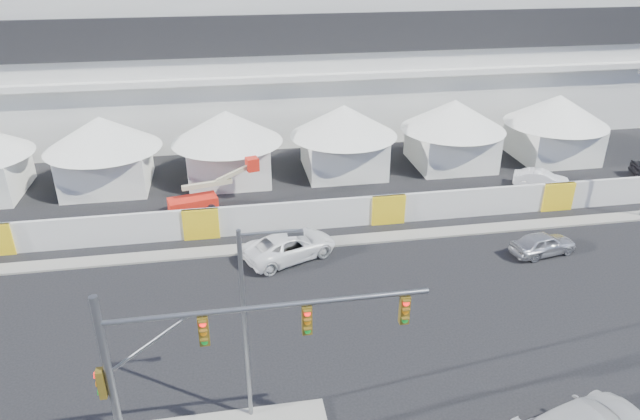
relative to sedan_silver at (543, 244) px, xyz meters
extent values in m
plane|color=black|center=(-13.98, -9.04, -0.68)|extent=(160.00, 160.00, 0.00)
cube|color=gray|center=(6.02, 3.46, -0.62)|extent=(80.00, 1.20, 0.12)
cube|color=silver|center=(-5.98, 32.96, 6.32)|extent=(80.00, 24.00, 14.00)
cube|color=black|center=(-5.98, 20.81, 9.12)|extent=(68.00, 0.30, 3.20)
cube|color=silver|center=(-5.98, 20.56, 5.62)|extent=(72.00, 0.80, 0.50)
cube|color=white|center=(-26.98, 14.96, 0.82)|extent=(6.00, 6.00, 3.00)
cone|color=white|center=(-26.98, 14.96, 3.52)|extent=(8.40, 8.40, 2.40)
cube|color=white|center=(-17.98, 14.96, 0.82)|extent=(6.00, 6.00, 3.00)
cone|color=white|center=(-17.98, 14.96, 3.52)|extent=(8.40, 8.40, 2.40)
cube|color=white|center=(-8.98, 14.96, 0.82)|extent=(6.00, 6.00, 3.00)
cone|color=white|center=(-8.98, 14.96, 3.52)|extent=(8.40, 8.40, 2.40)
cube|color=white|center=(0.02, 14.96, 0.82)|extent=(6.00, 6.00, 3.00)
cone|color=white|center=(0.02, 14.96, 3.52)|extent=(8.40, 8.40, 2.40)
cube|color=white|center=(9.02, 14.96, 0.82)|extent=(6.00, 6.00, 3.00)
cone|color=white|center=(9.02, 14.96, 3.52)|extent=(8.40, 8.40, 2.40)
cube|color=silver|center=(-7.98, 5.46, 0.32)|extent=(70.00, 0.25, 2.00)
imported|color=silver|center=(0.00, 0.00, 0.00)|extent=(2.30, 4.23, 1.36)
imported|color=white|center=(-14.84, 2.14, 0.09)|extent=(4.53, 6.14, 1.55)
imported|color=white|center=(4.98, 9.15, -0.02)|extent=(3.15, 4.17, 1.32)
cylinder|color=gray|center=(-22.15, -12.28, 3.31)|extent=(0.26, 0.26, 7.69)
cylinder|color=gray|center=(-17.08, -12.28, 6.20)|extent=(10.14, 0.17, 0.17)
cube|color=#594714|center=(-19.16, -12.28, 5.55)|extent=(0.32, 0.22, 1.05)
cube|color=#594714|center=(-15.96, -12.28, 5.55)|extent=(0.32, 0.22, 1.05)
cube|color=#594714|center=(-12.76, -12.28, 5.55)|extent=(0.32, 0.22, 1.05)
cube|color=#594714|center=(-22.42, -12.28, 3.95)|extent=(0.22, 0.32, 1.05)
cylinder|color=slate|center=(-17.88, -9.84, 3.56)|extent=(0.16, 0.16, 8.18)
cylinder|color=slate|center=(-16.88, -9.84, 7.47)|extent=(2.00, 0.11, 0.11)
cube|color=slate|center=(-15.97, -9.84, 7.38)|extent=(0.55, 0.23, 0.14)
cube|color=red|center=(-20.62, 9.46, -0.19)|extent=(3.49, 2.14, 0.99)
cube|color=beige|center=(-19.54, 9.46, 1.12)|extent=(3.42, 1.08, 0.32)
cube|color=beige|center=(-17.55, 9.46, 1.67)|extent=(2.65, 0.86, 1.10)
cube|color=red|center=(-16.29, 9.46, 2.12)|extent=(0.98, 0.98, 0.90)
camera|label=1|loc=(-18.04, -26.78, 16.52)|focal=32.00mm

